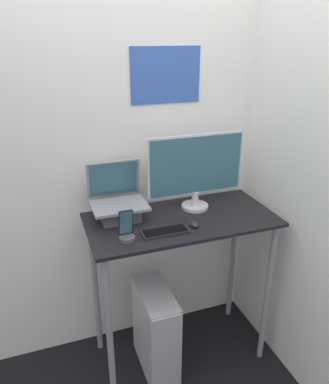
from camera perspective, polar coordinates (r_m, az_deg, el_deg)
ground_plane at (r=2.63m, az=4.61°, el=-26.92°), size 12.00×12.00×0.00m
wall_back at (r=2.38m, az=-0.47°, el=5.64°), size 6.00×0.06×2.60m
wall_side_right at (r=2.18m, az=21.17°, el=2.32°), size 0.05×6.00×2.60m
desk at (r=2.26m, az=2.53°, el=-7.84°), size 1.10×0.54×1.02m
laptop at (r=2.16m, az=-7.00°, el=-1.99°), size 0.31×0.27×0.32m
monitor at (r=2.22m, az=4.81°, el=3.32°), size 0.60×0.16×0.46m
keyboard at (r=2.02m, az=0.07°, el=-6.08°), size 0.26×0.09×0.02m
mouse at (r=2.09m, az=4.56°, el=-4.95°), size 0.04×0.06×0.03m
cell_phone at (r=1.95m, az=-5.82°, el=-6.04°), size 0.08×0.08×0.17m
computer_tower at (r=2.50m, az=-1.36°, el=-20.35°), size 0.19×0.43×0.59m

